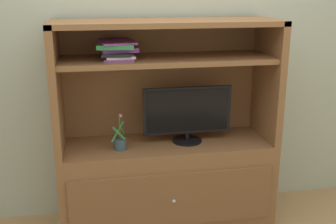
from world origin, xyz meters
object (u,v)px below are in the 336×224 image
at_px(potted_plant, 120,143).
at_px(tv_monitor, 187,113).
at_px(magazine_stack, 117,49).
at_px(media_console, 167,163).

bearing_deg(potted_plant, tv_monitor, 7.76).
distance_m(tv_monitor, magazine_stack, 0.69).
height_order(media_console, magazine_stack, media_console).
bearing_deg(tv_monitor, magazine_stack, 178.83).
bearing_deg(potted_plant, magazine_stack, 84.65).
height_order(media_console, tv_monitor, media_console).
xyz_separation_m(tv_monitor, magazine_stack, (-0.49, 0.01, 0.48)).
distance_m(media_console, potted_plant, 0.42).
bearing_deg(media_console, tv_monitor, -5.09).
xyz_separation_m(media_console, potted_plant, (-0.35, -0.08, 0.22)).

